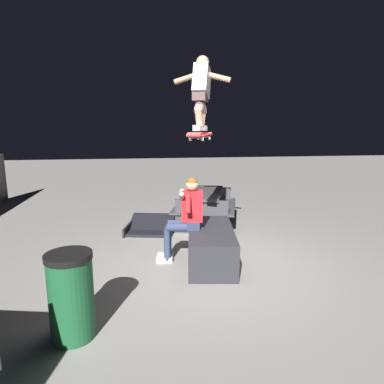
# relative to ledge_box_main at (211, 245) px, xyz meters

# --- Properties ---
(ground_plane) EXTENTS (40.00, 40.00, 0.00)m
(ground_plane) POSITION_rel_ledge_box_main_xyz_m (-0.18, -0.00, -0.28)
(ground_plane) COLOR gray
(ledge_box_main) EXTENTS (1.71, 0.97, 0.55)m
(ledge_box_main) POSITION_rel_ledge_box_main_xyz_m (0.00, 0.00, 0.00)
(ledge_box_main) COLOR #28282D
(ledge_box_main) RESTS_ON ground
(person_sitting_on_ledge) EXTENTS (0.60, 0.78, 1.39)m
(person_sitting_on_ledge) POSITION_rel_ledge_box_main_xyz_m (0.11, 0.41, 0.51)
(person_sitting_on_ledge) COLOR #2D3856
(person_sitting_on_ledge) RESTS_ON ground
(skateboard) EXTENTS (1.02, 0.57, 0.13)m
(skateboard) POSITION_rel_ledge_box_main_xyz_m (0.06, 0.17, 1.77)
(skateboard) COLOR #B72D2D
(skater_airborne) EXTENTS (0.63, 0.85, 1.12)m
(skater_airborne) POSITION_rel_ledge_box_main_xyz_m (0.12, 0.15, 2.45)
(skater_airborne) COLOR white
(kicker_ramp) EXTENTS (1.17, 1.19, 0.35)m
(kicker_ramp) POSITION_rel_ledge_box_main_xyz_m (1.82, 0.91, -0.22)
(kicker_ramp) COLOR black
(kicker_ramp) RESTS_ON ground
(picnic_table_back) EXTENTS (2.02, 1.78, 0.75)m
(picnic_table_back) POSITION_rel_ledge_box_main_xyz_m (2.16, -0.34, 0.22)
(picnic_table_back) COLOR #38383D
(picnic_table_back) RESTS_ON ground
(trash_bin) EXTENTS (0.47, 0.47, 0.92)m
(trash_bin) POSITION_rel_ledge_box_main_xyz_m (-1.71, 1.83, 0.19)
(trash_bin) COLOR #19512D
(trash_bin) RESTS_ON ground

